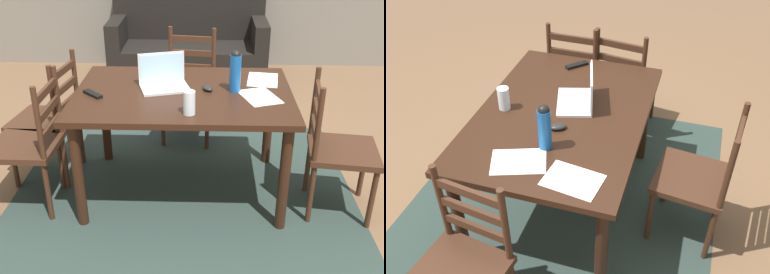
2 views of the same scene
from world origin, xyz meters
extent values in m
plane|color=brown|center=(0.00, 0.00, 0.00)|extent=(14.00, 14.00, 0.00)
cube|color=#283833|center=(0.00, 0.00, 0.00)|extent=(2.46, 2.11, 0.01)
cube|color=black|center=(0.00, 0.00, 0.75)|extent=(1.46, 1.03, 0.04)
cylinder|color=black|center=(-0.65, -0.43, 0.37)|extent=(0.07, 0.07, 0.73)
cylinder|color=black|center=(0.65, -0.43, 0.37)|extent=(0.07, 0.07, 0.73)
cylinder|color=black|center=(-0.65, 0.43, 0.37)|extent=(0.07, 0.07, 0.73)
cylinder|color=black|center=(0.65, 0.43, 0.37)|extent=(0.07, 0.07, 0.73)
cube|color=#3D2316|center=(0.00, 0.84, 0.45)|extent=(0.49, 0.49, 0.04)
cylinder|color=#3D2316|center=(0.16, 0.63, 0.21)|extent=(0.04, 0.04, 0.43)
cylinder|color=#3D2316|center=(-0.21, 0.68, 0.21)|extent=(0.04, 0.04, 0.43)
cylinder|color=#3D2316|center=(0.21, 1.01, 0.21)|extent=(0.04, 0.04, 0.43)
cylinder|color=#3D2316|center=(-0.16, 1.06, 0.21)|extent=(0.04, 0.04, 0.43)
cylinder|color=#3D2316|center=(0.21, 1.02, 0.70)|extent=(0.04, 0.04, 0.50)
cylinder|color=#3D2316|center=(-0.16, 1.07, 0.70)|extent=(0.04, 0.04, 0.50)
cube|color=#3D2316|center=(0.03, 1.04, 0.60)|extent=(0.36, 0.07, 0.05)
cube|color=#3D2316|center=(0.03, 1.04, 0.72)|extent=(0.36, 0.07, 0.05)
cube|color=#3D2316|center=(0.03, 1.04, 0.85)|extent=(0.36, 0.07, 0.05)
cube|color=#3D2316|center=(1.06, -0.21, 0.45)|extent=(0.50, 0.50, 0.04)
cylinder|color=#3D2316|center=(1.27, -0.04, 0.21)|extent=(0.04, 0.04, 0.43)
cylinder|color=#3D2316|center=(1.22, -0.42, 0.21)|extent=(0.04, 0.04, 0.43)
cylinder|color=#3D2316|center=(0.90, 0.01, 0.21)|extent=(0.04, 0.04, 0.43)
cylinder|color=#3D2316|center=(0.84, -0.37, 0.21)|extent=(0.04, 0.04, 0.43)
cylinder|color=#3D2316|center=(0.89, 0.01, 0.70)|extent=(0.04, 0.04, 0.50)
cylinder|color=#3D2316|center=(0.83, -0.37, 0.70)|extent=(0.04, 0.04, 0.50)
cube|color=#3D2316|center=(0.86, -0.18, 0.60)|extent=(0.07, 0.36, 0.05)
cube|color=#3D2316|center=(0.86, -0.18, 0.72)|extent=(0.07, 0.36, 0.05)
cube|color=#3D2316|center=(0.86, -0.18, 0.85)|extent=(0.07, 0.36, 0.05)
cube|color=#3D2316|center=(-1.06, 0.21, 0.45)|extent=(0.50, 0.50, 0.04)
cylinder|color=#3D2316|center=(-1.27, 0.05, 0.21)|extent=(0.04, 0.04, 0.43)
cylinder|color=#3D2316|center=(-1.22, 0.42, 0.21)|extent=(0.04, 0.04, 0.43)
cylinder|color=#3D2316|center=(-0.90, -0.01, 0.21)|extent=(0.04, 0.04, 0.43)
cylinder|color=#3D2316|center=(-0.84, 0.37, 0.21)|extent=(0.04, 0.04, 0.43)
cylinder|color=#3D2316|center=(-0.89, -0.01, 0.70)|extent=(0.04, 0.04, 0.50)
cylinder|color=#3D2316|center=(-0.83, 0.36, 0.70)|extent=(0.04, 0.04, 0.50)
cube|color=#3D2316|center=(-0.86, 0.18, 0.60)|extent=(0.08, 0.36, 0.05)
cube|color=#3D2316|center=(-0.86, 0.18, 0.72)|extent=(0.08, 0.36, 0.05)
cube|color=#3D2316|center=(-0.86, 0.18, 0.85)|extent=(0.08, 0.36, 0.05)
cube|color=#3D2316|center=(-1.06, -0.21, 0.45)|extent=(0.45, 0.45, 0.04)
cylinder|color=#3D2316|center=(-1.24, -0.01, 0.21)|extent=(0.04, 0.04, 0.43)
cylinder|color=#3D2316|center=(-0.87, -0.40, 0.21)|extent=(0.04, 0.04, 0.43)
cylinder|color=#3D2316|center=(-0.86, -0.02, 0.21)|extent=(0.04, 0.04, 0.43)
cylinder|color=#3D2316|center=(-0.86, -0.40, 0.70)|extent=(0.04, 0.04, 0.50)
cylinder|color=#3D2316|center=(-0.85, -0.02, 0.70)|extent=(0.04, 0.04, 0.50)
cube|color=#3D2316|center=(-0.86, -0.21, 0.60)|extent=(0.03, 0.36, 0.05)
cube|color=#3D2316|center=(-0.86, -0.21, 0.72)|extent=(0.03, 0.36, 0.05)
cube|color=#3D2316|center=(-0.86, -0.21, 0.85)|extent=(0.03, 0.36, 0.05)
cube|color=black|center=(-0.07, 2.46, 0.20)|extent=(1.80, 0.80, 0.40)
cube|color=black|center=(-0.07, 2.76, 0.70)|extent=(1.80, 0.20, 0.60)
cube|color=black|center=(0.75, 2.46, 0.55)|extent=(0.16, 0.80, 0.30)
cube|color=black|center=(-0.89, 2.46, 0.55)|extent=(0.16, 0.80, 0.30)
cube|color=silver|center=(-0.13, 0.04, 0.78)|extent=(0.37, 0.30, 0.02)
cube|color=silver|center=(-0.16, 0.14, 0.89)|extent=(0.31, 0.10, 0.21)
cube|color=#A5CCEA|center=(-0.16, 0.14, 0.89)|extent=(0.29, 0.09, 0.19)
cylinder|color=#145199|center=(0.34, 0.02, 0.90)|extent=(0.07, 0.07, 0.25)
sphere|color=black|center=(0.34, 0.02, 1.02)|extent=(0.07, 0.07, 0.07)
cylinder|color=silver|center=(0.05, -0.36, 0.85)|extent=(0.07, 0.07, 0.15)
ellipsoid|color=black|center=(0.16, 0.03, 0.79)|extent=(0.10, 0.12, 0.03)
cube|color=black|center=(-0.59, -0.09, 0.78)|extent=(0.15, 0.15, 0.02)
cube|color=white|center=(0.56, 0.25, 0.78)|extent=(0.25, 0.32, 0.00)
cube|color=white|center=(0.50, -0.08, 0.78)|extent=(0.30, 0.35, 0.00)
camera|label=1|loc=(0.16, -2.94, 1.93)|focal=43.97mm
camera|label=2|loc=(2.14, 0.76, 2.36)|focal=41.79mm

